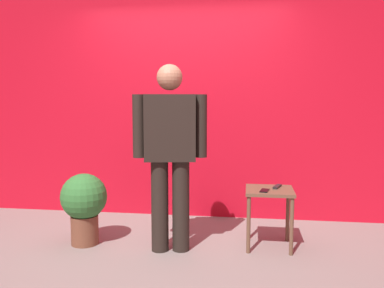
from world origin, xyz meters
TOP-DOWN VIEW (x-y plane):
  - ground_plane at (0.00, 0.00)m, footprint 12.00×12.00m
  - back_wall_red at (0.00, 1.47)m, footprint 5.64×0.12m
  - standing_person at (0.07, 0.26)m, footprint 0.68×0.31m
  - side_table at (0.97, 0.49)m, footprint 0.44×0.44m
  - cell_phone at (0.92, 0.39)m, footprint 0.10×0.16m
  - tv_remote at (1.05, 0.56)m, footprint 0.10×0.18m
  - potted_plant at (-0.78, 0.31)m, footprint 0.44×0.44m

SIDE VIEW (x-z plane):
  - ground_plane at x=0.00m, z-range 0.00..0.00m
  - potted_plant at x=-0.78m, z-range 0.06..0.75m
  - side_table at x=0.97m, z-range 0.17..0.73m
  - cell_phone at x=0.92m, z-range 0.56..0.57m
  - tv_remote at x=1.05m, z-range 0.56..0.58m
  - standing_person at x=0.07m, z-range 0.10..1.80m
  - back_wall_red at x=0.00m, z-range 0.00..3.16m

